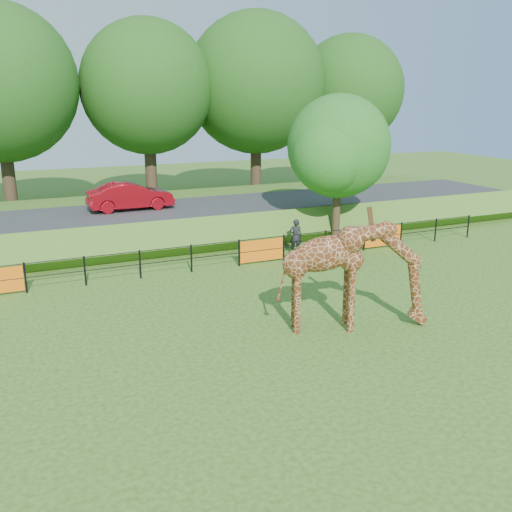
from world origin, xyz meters
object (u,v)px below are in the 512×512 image
object	(u,v)px
visitor	(296,236)
tree_east	(340,150)
giraffe	(355,276)
car_red	(130,196)

from	to	relation	value
visitor	tree_east	distance (m)	4.46
visitor	tree_east	size ratio (longest dim) A/B	0.22
giraffe	visitor	bearing A→B (deg)	92.63
car_red	tree_east	xyz separation A→B (m)	(8.51, -4.74, 2.21)
visitor	tree_east	xyz separation A→B (m)	(2.62, 0.83, 3.52)
giraffe	car_red	distance (m)	14.08
car_red	tree_east	distance (m)	9.99
giraffe	car_red	bearing A→B (deg)	123.54
car_red	tree_east	bearing A→B (deg)	-120.32
visitor	tree_east	bearing A→B (deg)	-139.75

